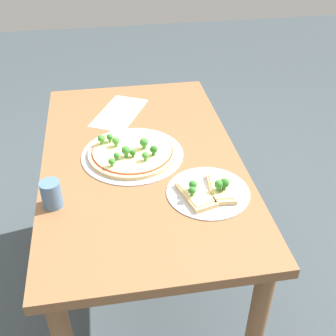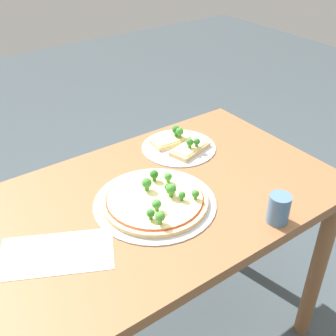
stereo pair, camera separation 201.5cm
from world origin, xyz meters
name	(u,v)px [view 1 (the left image)]	position (x,y,z in m)	size (l,w,h in m)	color
ground_plane	(147,288)	(0.00, 0.00, 0.00)	(8.00, 8.00, 0.00)	#3D474C
dining_table	(142,180)	(0.00, 0.00, 0.65)	(1.21, 0.72, 0.77)	brown
pizza_tray_whole	(132,152)	(0.01, 0.03, 0.78)	(0.38, 0.38, 0.07)	#B7B7BC
pizza_tray_slice	(209,191)	(-0.26, -0.19, 0.78)	(0.28, 0.28, 0.07)	#B7B7BC
drinking_cup	(51,194)	(-0.23, 0.30, 0.81)	(0.06, 0.06, 0.09)	#4C7099
paper_menu	(119,113)	(0.34, 0.05, 0.77)	(0.30, 0.16, 0.00)	white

